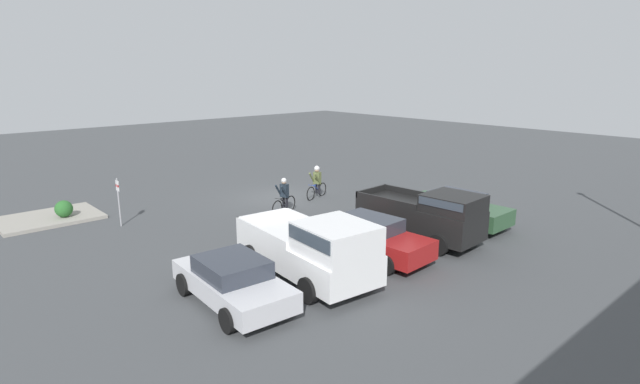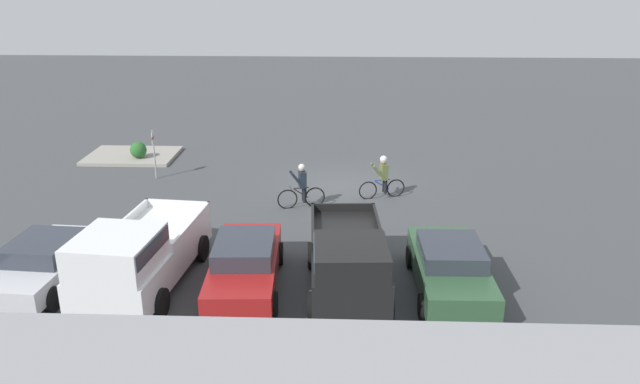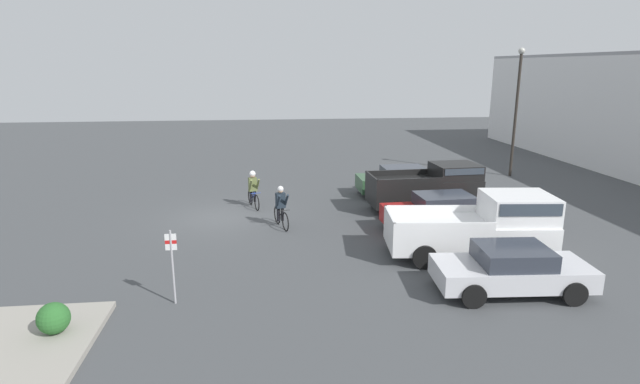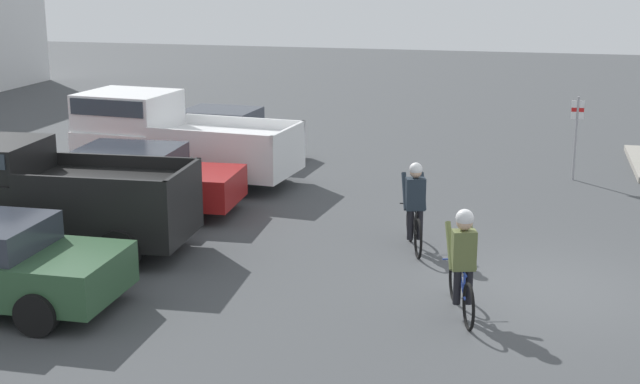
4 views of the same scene
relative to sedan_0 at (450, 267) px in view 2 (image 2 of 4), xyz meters
The scene contains 11 objects.
ground_plane 9.22m from the sedan_0, 71.53° to the right, with size 80.00×80.00×0.00m, color #424447.
sedan_0 is the anchor object (origin of this frame).
pickup_truck_0 2.84m from the sedan_0, ahead, with size 2.35×4.95×2.06m.
sedan_1 5.60m from the sedan_0, ahead, with size 2.11×4.77×1.44m.
pickup_truck_1 8.47m from the sedan_0, ahead, with size 2.72×5.57×2.16m.
sedan_2 11.20m from the sedan_0, ahead, with size 2.22×4.42×1.36m.
cyclist_0 7.68m from the sedan_0, 54.47° to the right, with size 1.75×0.61×1.70m.
cyclist_1 7.53m from the sedan_0, 79.18° to the right, with size 1.80×0.62×1.72m.
fire_lane_sign 14.34m from the sedan_0, 40.83° to the right, with size 0.06×0.30×2.09m.
curb_island 17.93m from the sedan_0, 44.01° to the right, with size 4.08×3.04×0.15m, color gray.
shrub 17.16m from the sedan_0, 43.84° to the right, with size 0.75×0.75×0.75m.
Camera 2 is at (0.02, 24.11, 8.36)m, focal length 35.00 mm.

